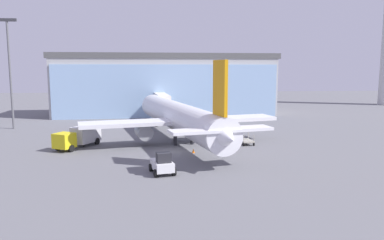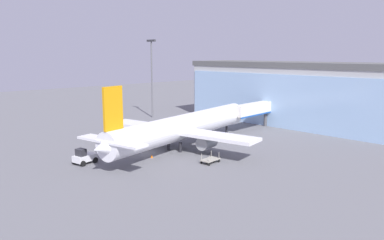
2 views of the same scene
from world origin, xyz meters
The scene contains 10 objects.
ground centered at (0.00, 0.00, 0.00)m, with size 240.00×240.00×0.00m, color slate.
terminal_building centered at (0.01, 39.30, 6.90)m, with size 50.40×15.76×13.81m.
jet_bridge centered at (-1.07, 27.57, 4.10)m, with size 3.37×12.56×5.47m.
apron_light_mast centered at (-27.21, 20.58, 11.22)m, with size 3.20×0.40×18.93m.
airplane centered at (1.11, 5.98, 3.58)m, with size 28.16×37.84×11.43m.
catering_truck centered at (-12.57, 3.77, 1.47)m, with size 5.47×7.45×2.65m.
baggage_cart centered at (10.33, 3.40, 0.50)m, with size 1.90×2.96×1.50m.
pushback_tug centered at (-1.59, -10.26, 0.97)m, with size 2.78×3.52×2.30m.
safety_cone_nose centered at (2.43, -1.27, 0.28)m, with size 0.36×0.36×0.55m, color orange.
safety_cone_wingtip centered at (-14.82, 6.29, 0.28)m, with size 0.36×0.36×0.55m, color orange.
Camera 1 is at (-2.10, -47.08, 10.61)m, focal length 35.00 mm.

